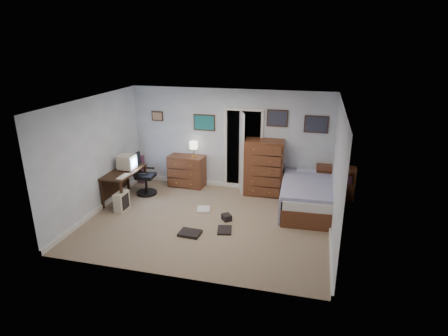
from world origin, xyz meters
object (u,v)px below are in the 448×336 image
at_px(office_chair, 143,179).
at_px(low_dresser, 187,171).
at_px(computer_desk, 121,177).
at_px(bed, 307,194).
at_px(tall_dresser, 264,167).

relative_size(office_chair, low_dresser, 1.13).
height_order(computer_desk, bed, computer_desk).
bearing_deg(low_dresser, office_chair, -133.94).
distance_m(low_dresser, tall_dresser, 2.00).
xyz_separation_m(office_chair, tall_dresser, (2.83, 0.74, 0.28)).
relative_size(low_dresser, bed, 0.42).
height_order(low_dresser, tall_dresser, tall_dresser).
relative_size(computer_desk, tall_dresser, 0.92).
relative_size(low_dresser, tall_dresser, 0.67).
bearing_deg(low_dresser, computer_desk, -131.53).
bearing_deg(office_chair, tall_dresser, 10.85).
bearing_deg(low_dresser, tall_dresser, 3.25).
bearing_deg(bed, computer_desk, -174.41).
relative_size(tall_dresser, bed, 0.62).
xyz_separation_m(computer_desk, tall_dresser, (3.19, 1.16, 0.13)).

